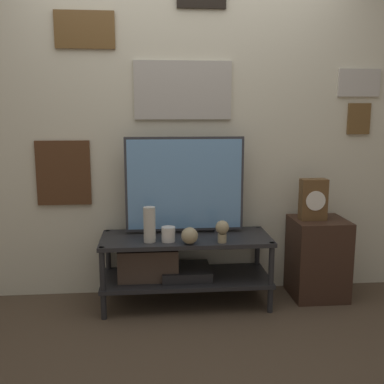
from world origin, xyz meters
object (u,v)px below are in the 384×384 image
Objects in this scene: decorative_bust at (222,230)px; mantel_clock at (313,199)px; television at (185,184)px; vase_tall_ceramic at (150,225)px; candle_jar at (168,234)px; vase_round_glass at (190,236)px.

decorative_bust is 0.50× the size of mantel_clock.
television is at bearing 130.33° from decorative_bust.
television reaches higher than vase_tall_ceramic.
vase_tall_ceramic reaches higher than candle_jar.
candle_jar is 1.13m from mantel_clock.
vase_round_glass is 0.75× the size of decorative_bust.
vase_tall_ceramic is at bearing -141.18° from television.
vase_tall_ceramic is at bearing 164.44° from vase_round_glass.
television is 0.43m from vase_round_glass.
decorative_bust is 0.77m from mantel_clock.
vase_round_glass is at bearing -15.56° from vase_tall_ceramic.
decorative_bust reaches higher than vase_round_glass.
mantel_clock is (1.10, 0.15, 0.20)m from candle_jar.
vase_tall_ceramic is (-0.27, -0.22, -0.25)m from television.
candle_jar is (-0.14, 0.07, -0.01)m from vase_round_glass.
vase_tall_ceramic reaches higher than vase_round_glass.
decorative_bust is at bearing -163.77° from mantel_clock.
mantel_clock is (0.96, -0.07, -0.12)m from television.
vase_round_glass is 0.47× the size of vase_tall_ceramic.
television is at bearing 91.42° from vase_round_glass.
vase_tall_ceramic reaches higher than decorative_bust.
vase_tall_ceramic is 0.80× the size of mantel_clock.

